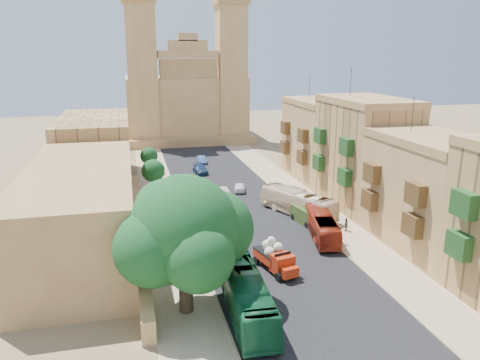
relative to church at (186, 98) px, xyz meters
name	(u,v)px	position (x,y,z in m)	size (l,w,h in m)	color
ground	(323,323)	(0.00, -78.61, -9.52)	(260.00, 260.00, 0.00)	#776344
road_surface	(233,201)	(0.00, -48.61, -9.51)	(14.00, 140.00, 0.01)	black
sidewalk_east	(300,196)	(9.50, -48.61, -9.51)	(5.00, 140.00, 0.01)	tan
sidewalk_west	(161,207)	(-9.50, -48.61, -9.51)	(5.00, 140.00, 0.01)	tan
kerb_east	(283,197)	(7.00, -48.61, -9.46)	(0.25, 140.00, 0.12)	tan
kerb_west	(181,205)	(-7.00, -48.61, -9.46)	(0.25, 140.00, 0.12)	tan
townhouse_b	(430,192)	(15.95, -67.61, -3.86)	(9.00, 14.00, 14.90)	#B0864F
townhouse_c	(364,152)	(15.95, -53.61, -2.61)	(9.00, 14.00, 17.40)	tan
townhouse_d	(320,139)	(15.95, -39.61, -3.36)	(9.00, 14.00, 15.90)	#B0864F
west_wall	(139,229)	(-12.50, -58.61, -8.62)	(1.00, 40.00, 1.80)	#B0864F
west_building_low	(81,210)	(-18.00, -60.61, -5.32)	(10.00, 28.00, 8.40)	#9C7544
west_building_mid	(96,151)	(-18.00, -34.61, -4.52)	(10.00, 22.00, 10.00)	tan
church	(186,98)	(0.00, 0.00, 0.00)	(28.00, 22.50, 36.30)	#B0864F
ficus_tree	(185,233)	(-9.41, -74.61, -3.19)	(10.70, 9.84, 10.70)	#392C1C
street_tree_a	(169,235)	(-10.00, -66.61, -6.42)	(3.01, 3.01, 4.63)	#392C1C
street_tree_b	(160,198)	(-10.00, -54.61, -6.48)	(2.95, 2.95, 4.54)	#392C1C
street_tree_c	(153,171)	(-10.00, -42.61, -6.21)	(3.21, 3.21, 4.94)	#392C1C
street_tree_d	(149,156)	(-10.00, -30.61, -6.59)	(2.85, 2.85, 4.39)	#392C1C
red_truck	(276,257)	(-0.80, -69.64, -8.19)	(3.11, 5.44, 3.01)	#B5280D
olive_pickup	(307,216)	(6.50, -58.61, -8.63)	(2.71, 4.67, 1.81)	#344C1C
bus_green_north	(246,296)	(-5.19, -76.27, -7.94)	(2.64, 11.29, 3.14)	#145E34
bus_red_east	(322,225)	(6.46, -63.15, -8.19)	(2.23, 9.54, 2.66)	#A22B16
bus_cream_east	(298,203)	(6.50, -55.70, -7.98)	(2.57, 10.99, 3.06)	beige
car_blue_a	(214,235)	(-4.89, -61.14, -8.97)	(1.28, 3.18, 1.08)	#497AB5
car_white_a	(223,193)	(-1.03, -46.96, -8.81)	(1.49, 4.27, 1.41)	white
car_cream	(270,198)	(4.55, -50.38, -8.89)	(2.08, 4.50, 1.25)	beige
car_dkblue	(200,169)	(-1.89, -32.46, -8.83)	(1.91, 4.71, 1.37)	navy
car_white_b	(240,187)	(1.97, -44.22, -8.88)	(1.49, 3.71, 1.26)	white
car_blue_b	(202,160)	(-0.50, -25.14, -8.89)	(1.32, 3.79, 1.25)	#3E65AE
pedestrian_a	(339,235)	(7.50, -65.26, -8.58)	(0.68, 0.45, 1.87)	black
pedestrian_c	(346,224)	(9.82, -62.07, -8.75)	(0.89, 0.37, 1.52)	#39393B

